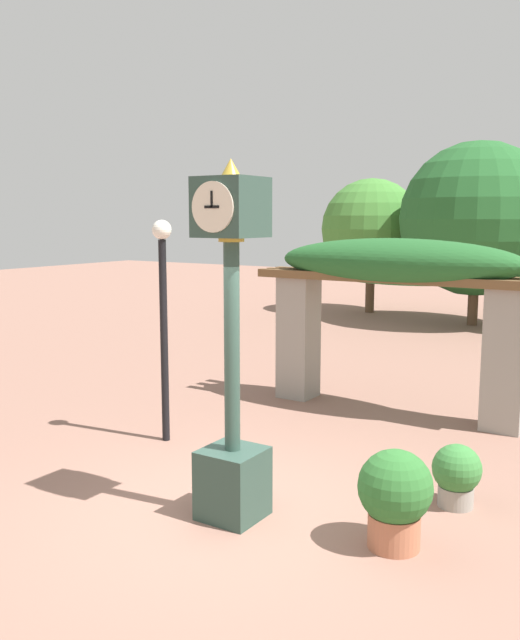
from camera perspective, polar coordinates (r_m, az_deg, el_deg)
ground_plane at (r=7.13m, az=-2.47°, el=-15.88°), size 60.00×60.00×0.00m
pedestal_clock at (r=6.54m, az=-2.37°, el=-3.43°), size 0.57×0.61×3.50m
pergola at (r=10.36m, az=11.32°, el=2.84°), size 4.47×1.15×2.66m
potted_plant_near_left at (r=6.37m, az=11.30°, el=-14.26°), size 0.68×0.68×0.91m
potted_plant_near_right at (r=7.41m, az=16.23°, el=-12.31°), size 0.51×0.51×0.66m
lamp_post at (r=8.90m, az=-8.15°, el=1.64°), size 0.25×0.25×2.93m
tree_line at (r=19.60m, az=19.27°, el=7.58°), size 12.16×4.52×5.03m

